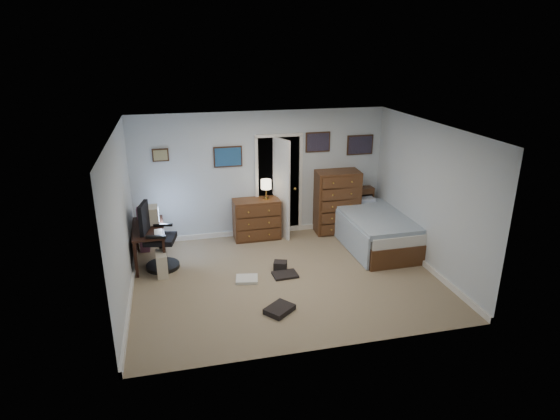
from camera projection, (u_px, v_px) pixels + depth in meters
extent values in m
cube|color=tan|center=(285.00, 278.00, 7.84)|extent=(5.00, 4.00, 0.02)
cube|color=black|center=(148.00, 228.00, 8.18)|extent=(0.58, 1.18, 0.04)
cube|color=black|center=(136.00, 260.00, 7.74)|extent=(0.05, 0.05, 0.63)
cube|color=black|center=(165.00, 257.00, 7.86)|extent=(0.05, 0.05, 0.63)
cube|color=black|center=(137.00, 236.00, 8.72)|extent=(0.05, 0.05, 0.63)
cube|color=black|center=(162.00, 233.00, 8.84)|extent=(0.05, 0.05, 0.63)
cube|color=black|center=(135.00, 245.00, 8.21)|extent=(0.07, 1.07, 0.45)
cube|color=beige|center=(148.00, 215.00, 8.25)|extent=(0.35, 0.33, 0.30)
cube|color=#8CB2F2|center=(159.00, 214.00, 8.30)|extent=(0.02, 0.25, 0.20)
cube|color=beige|center=(149.00, 224.00, 8.31)|extent=(0.23, 0.23, 0.02)
cube|color=beige|center=(158.00, 233.00, 7.89)|extent=(0.15, 0.36, 0.02)
cube|color=beige|center=(162.00, 264.00, 7.87)|extent=(0.19, 0.38, 0.40)
cube|color=black|center=(168.00, 263.00, 7.89)|extent=(0.02, 0.27, 0.31)
cylinder|color=black|center=(163.00, 266.00, 8.17)|extent=(0.68, 0.68, 0.07)
cylinder|color=black|center=(162.00, 253.00, 8.09)|extent=(0.08, 0.08, 0.44)
cube|color=black|center=(160.00, 239.00, 8.00)|extent=(0.58, 0.58, 0.09)
cube|color=black|center=(144.00, 220.00, 7.88)|extent=(0.16, 0.45, 0.61)
cube|color=black|center=(156.00, 237.00, 7.70)|extent=(0.34, 0.12, 0.04)
cube|color=black|center=(163.00, 225.00, 8.20)|extent=(0.34, 0.12, 0.04)
cube|color=maroon|center=(143.00, 230.00, 8.69)|extent=(0.18, 0.18, 0.86)
cube|color=#56381B|center=(257.00, 219.00, 9.29)|extent=(0.92, 0.47, 0.81)
cylinder|color=gold|center=(266.00, 198.00, 9.20)|extent=(0.12, 0.12, 0.02)
cylinder|color=gold|center=(266.00, 193.00, 9.16)|extent=(0.02, 0.02, 0.24)
cylinder|color=beige|center=(266.00, 184.00, 9.10)|extent=(0.20, 0.20, 0.18)
cube|color=black|center=(275.00, 181.00, 9.68)|extent=(0.90, 0.60, 2.00)
cube|color=white|center=(257.00, 187.00, 9.28)|extent=(0.06, 0.05, 2.00)
cube|color=white|center=(300.00, 184.00, 9.48)|extent=(0.06, 0.05, 2.00)
cube|color=white|center=(279.00, 135.00, 9.04)|extent=(0.96, 0.05, 0.06)
cube|color=white|center=(278.00, 188.00, 9.27)|extent=(0.31, 0.77, 2.00)
sphere|color=gold|center=(295.00, 189.00, 9.20)|extent=(0.06, 0.06, 0.06)
cube|color=#56381B|center=(337.00, 202.00, 9.55)|extent=(0.91, 0.57, 1.29)
cube|color=#56381B|center=(350.00, 208.00, 9.81)|extent=(0.98, 0.30, 0.87)
cube|color=black|center=(352.00, 202.00, 9.69)|extent=(0.89, 0.15, 0.29)
cube|color=maroon|center=(352.00, 204.00, 9.71)|extent=(0.78, 0.16, 0.21)
cube|color=#56381B|center=(374.00, 235.00, 9.07)|extent=(1.12, 2.18, 0.38)
cube|color=white|center=(375.00, 221.00, 8.97)|extent=(1.07, 2.14, 0.20)
cube|color=slate|center=(377.00, 217.00, 8.83)|extent=(1.18, 1.86, 0.11)
cube|color=slate|center=(348.00, 235.00, 8.80)|extent=(0.07, 1.84, 0.59)
cube|color=#7C92C7|center=(358.00, 200.00, 9.66)|extent=(0.60, 0.42, 0.14)
cube|color=#331E11|center=(160.00, 155.00, 8.65)|extent=(0.30, 0.03, 0.24)
cube|color=olive|center=(160.00, 155.00, 8.63)|extent=(0.25, 0.01, 0.19)
cube|color=#331E11|center=(228.00, 157.00, 8.95)|extent=(0.55, 0.03, 0.40)
cube|color=navy|center=(228.00, 157.00, 8.94)|extent=(0.50, 0.01, 0.35)
cube|color=#331E11|center=(318.00, 142.00, 9.28)|extent=(0.50, 0.03, 0.40)
cube|color=black|center=(318.00, 142.00, 9.26)|extent=(0.45, 0.01, 0.35)
cube|color=#331E11|center=(360.00, 145.00, 9.50)|extent=(0.55, 0.03, 0.40)
cube|color=black|center=(360.00, 145.00, 9.49)|extent=(0.50, 0.01, 0.35)
cube|color=black|center=(280.00, 265.00, 8.11)|extent=(0.27, 0.25, 0.14)
cube|color=black|center=(285.00, 275.00, 7.89)|extent=(0.42, 0.33, 0.04)
cube|color=black|center=(279.00, 309.00, 6.83)|extent=(0.51, 0.49, 0.08)
cube|color=silver|center=(247.00, 279.00, 7.73)|extent=(0.41, 0.36, 0.05)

